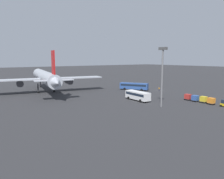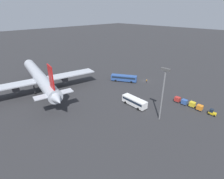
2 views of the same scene
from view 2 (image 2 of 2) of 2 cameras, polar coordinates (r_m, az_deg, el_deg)
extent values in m
plane|color=#2D2D30|center=(89.72, 11.07, 2.80)|extent=(600.00, 600.00, 0.00)
cylinder|color=#B2B7C1|center=(81.14, -22.63, 3.81)|extent=(46.31, 14.25, 4.93)
cone|color=#B2B7C1|center=(104.26, -25.52, 7.64)|extent=(6.26, 5.69, 4.68)
cone|color=#B2B7C1|center=(58.81, -17.48, -3.09)|extent=(7.18, 5.65, 4.44)
cube|color=#B2B7C1|center=(78.20, -31.48, 0.76)|extent=(10.22, 22.07, 0.44)
cube|color=#B2B7C1|center=(82.28, -13.34, 4.89)|extent=(10.22, 22.07, 0.44)
cube|color=red|center=(59.73, -19.32, 3.82)|extent=(4.60, 1.29, 7.89)
cube|color=#B2B7C1|center=(61.52, -18.45, -1.45)|extent=(5.78, 13.21, 0.28)
cylinder|color=#38383D|center=(80.09, -29.08, 0.58)|extent=(5.99, 3.78, 2.71)
cylinder|color=#38383D|center=(83.13, -15.63, 3.68)|extent=(5.99, 3.78, 2.71)
cylinder|color=#38383D|center=(97.74, -24.25, 4.10)|extent=(0.50, 0.50, 3.94)
cylinder|color=black|center=(98.22, -24.10, 3.27)|extent=(0.98, 0.67, 0.90)
cylinder|color=#38383D|center=(80.13, -23.97, -0.13)|extent=(0.50, 0.50, 3.94)
cylinder|color=black|center=(80.72, -23.79, -1.11)|extent=(0.98, 0.67, 0.90)
cylinder|color=#38383D|center=(81.12, -19.59, 0.90)|extent=(0.50, 0.50, 3.94)
cylinder|color=black|center=(81.71, -19.44, -0.07)|extent=(0.98, 0.67, 0.90)
cube|color=#2D5199|center=(86.99, 3.91, 3.79)|extent=(12.33, 8.80, 2.72)
cube|color=#192333|center=(86.82, 3.92, 4.09)|extent=(11.48, 8.32, 0.87)
cylinder|color=black|center=(86.91, 1.16, 2.90)|extent=(1.01, 0.77, 1.00)
cylinder|color=black|center=(89.50, 1.58, 3.55)|extent=(1.01, 0.77, 1.00)
cylinder|color=black|center=(85.58, 6.30, 2.40)|extent=(1.01, 0.77, 1.00)
cylinder|color=black|center=(88.21, 6.58, 3.07)|extent=(1.01, 0.77, 1.00)
cube|color=white|center=(65.17, 7.31, -3.88)|extent=(10.29, 3.50, 2.60)
cube|color=#192333|center=(64.95, 7.33, -3.53)|extent=(9.49, 3.49, 0.83)
cylinder|color=black|center=(66.64, 4.39, -4.29)|extent=(1.02, 0.36, 1.00)
cylinder|color=black|center=(68.56, 6.14, -3.48)|extent=(1.02, 0.36, 1.00)
cylinder|color=black|center=(63.04, 8.48, -6.32)|extent=(1.02, 0.36, 1.00)
cylinder|color=black|center=(65.07, 10.20, -5.40)|extent=(1.02, 0.36, 1.00)
cube|color=gold|center=(68.72, 29.94, -6.75)|extent=(2.46, 1.41, 0.70)
cube|color=#192333|center=(68.36, 29.76, -5.99)|extent=(1.13, 1.22, 1.10)
cylinder|color=black|center=(68.38, 29.06, -7.03)|extent=(0.61, 0.25, 0.60)
cylinder|color=black|center=(69.61, 29.37, -6.55)|extent=(0.61, 0.25, 0.60)
cylinder|color=black|center=(68.17, 30.41, -7.45)|extent=(0.61, 0.25, 0.60)
cylinder|color=black|center=(69.39, 30.69, -6.96)|extent=(0.61, 0.25, 0.60)
cylinder|color=#1E1E2D|center=(87.32, 11.20, 2.47)|extent=(0.32, 0.32, 0.85)
cylinder|color=orange|center=(87.05, 11.24, 2.93)|extent=(0.38, 0.38, 0.65)
sphere|color=tan|center=(86.89, 11.26, 3.20)|extent=(0.24, 0.24, 0.24)
cube|color=#38383D|center=(69.61, 26.61, -5.83)|extent=(2.03, 1.72, 0.10)
cube|color=orange|center=(69.22, 26.75, -5.22)|extent=(1.93, 1.64, 1.60)
cylinder|color=black|center=(69.36, 25.81, -5.99)|extent=(0.36, 0.13, 0.36)
cylinder|color=black|center=(70.45, 26.20, -5.59)|extent=(0.36, 0.13, 0.36)
cylinder|color=black|center=(68.99, 26.97, -6.40)|extent=(0.36, 0.13, 0.36)
cylinder|color=black|center=(70.08, 27.34, -6.00)|extent=(0.36, 0.13, 0.36)
cube|color=#38383D|center=(70.74, 24.63, -4.93)|extent=(2.03, 1.72, 0.10)
cube|color=gold|center=(70.35, 24.75, -4.33)|extent=(1.93, 1.64, 1.60)
cylinder|color=black|center=(70.52, 23.84, -5.09)|extent=(0.36, 0.13, 0.36)
cylinder|color=black|center=(71.60, 24.25, -4.71)|extent=(0.36, 0.13, 0.36)
cylinder|color=black|center=(70.09, 24.96, -5.49)|extent=(0.36, 0.13, 0.36)
cylinder|color=black|center=(71.18, 25.36, -5.11)|extent=(0.36, 0.13, 0.36)
cube|color=#38383D|center=(71.25, 22.44, -4.31)|extent=(2.03, 1.72, 0.10)
cube|color=#33569E|center=(70.87, 22.55, -3.70)|extent=(1.93, 1.64, 1.60)
cylinder|color=black|center=(71.07, 21.65, -4.45)|extent=(0.36, 0.13, 0.36)
cylinder|color=black|center=(72.13, 22.09, -4.09)|extent=(0.36, 0.13, 0.36)
cylinder|color=black|center=(70.58, 22.75, -4.85)|extent=(0.36, 0.13, 0.36)
cylinder|color=black|center=(71.65, 23.18, -4.48)|extent=(0.36, 0.13, 0.36)
cube|color=#38383D|center=(72.32, 20.48, -3.53)|extent=(2.03, 1.72, 0.10)
cube|color=#B72D28|center=(71.95, 20.58, -2.94)|extent=(1.93, 1.64, 1.60)
cylinder|color=black|center=(72.17, 19.70, -3.67)|extent=(0.36, 0.13, 0.36)
cylinder|color=black|center=(73.22, 20.16, -3.33)|extent=(0.36, 0.13, 0.36)
cylinder|color=black|center=(71.63, 20.76, -4.07)|extent=(0.36, 0.13, 0.36)
cylinder|color=black|center=(72.69, 21.22, -3.71)|extent=(0.36, 0.13, 0.36)
cylinder|color=slate|center=(55.97, 16.05, -2.21)|extent=(0.50, 0.50, 16.54)
cube|color=#4C4C4C|center=(52.79, 17.14, 6.23)|extent=(2.80, 0.70, 0.80)
camera|label=1|loc=(26.74, 126.26, -61.87)|focal=35.00mm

